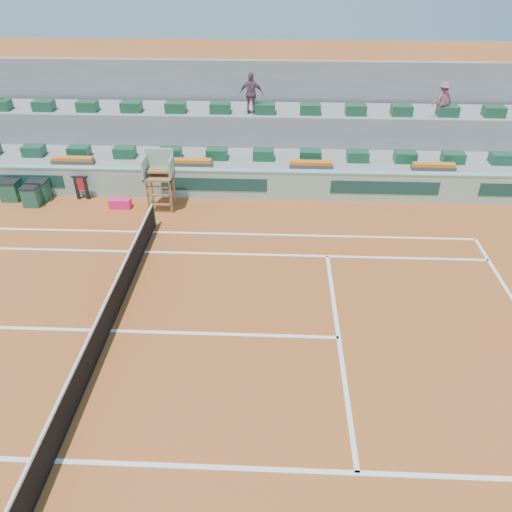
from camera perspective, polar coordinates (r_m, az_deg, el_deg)
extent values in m
plane|color=#A04B1F|center=(14.76, -16.32, -8.21)|extent=(90.00, 90.00, 0.00)
cube|color=gray|center=(23.32, -9.13, 10.50)|extent=(36.00, 4.00, 1.20)
cube|color=gray|center=(24.53, -8.60, 13.46)|extent=(36.00, 2.40, 2.60)
cube|color=gray|center=(25.75, -8.14, 16.55)|extent=(36.00, 0.40, 4.40)
cube|color=#FE2169|center=(21.00, -15.25, 5.83)|extent=(0.86, 0.38, 0.38)
imported|color=#6E4959|center=(22.83, -0.53, 18.08)|extent=(1.08, 0.54, 1.77)
imported|color=#9E4F60|center=(23.92, 20.55, 16.43)|extent=(1.09, 0.86, 1.48)
cube|color=white|center=(19.02, -11.74, 2.70)|extent=(23.77, 0.12, 0.01)
cube|color=white|center=(12.22, -22.05, -20.88)|extent=(23.77, 0.12, 0.01)
cube|color=white|center=(17.90, -12.67, 0.47)|extent=(23.77, 0.12, 0.01)
cube|color=white|center=(14.16, 9.42, -9.18)|extent=(0.12, 8.23, 0.01)
cube|color=white|center=(14.76, -16.32, -8.20)|extent=(12.80, 0.12, 0.01)
cube|color=black|center=(14.47, -16.60, -6.84)|extent=(0.03, 11.87, 0.92)
cube|color=silver|center=(14.17, -16.92, -5.30)|extent=(0.06, 11.87, 0.07)
cylinder|color=#1F4833|center=(19.14, -11.63, 4.79)|extent=(0.10, 0.10, 1.10)
cube|color=#8FB4A2|center=(21.35, -10.17, 8.20)|extent=(36.00, 0.30, 1.20)
cube|color=#7DA898|center=(21.10, -10.34, 9.75)|extent=(36.00, 0.34, 0.06)
cube|color=#153C34|center=(23.46, -26.11, 7.73)|extent=(4.40, 0.02, 0.56)
cube|color=#153C34|center=(20.85, -4.84, 8.14)|extent=(4.40, 0.02, 0.56)
cube|color=#153C34|center=(21.16, 14.50, 7.56)|extent=(4.40, 0.02, 0.56)
cube|color=brown|center=(20.15, -12.25, 6.62)|extent=(0.08, 0.08, 1.35)
cube|color=brown|center=(19.95, -9.72, 6.63)|extent=(0.08, 0.08, 1.35)
cube|color=brown|center=(20.76, -11.82, 7.49)|extent=(0.08, 0.08, 1.35)
cube|color=brown|center=(20.56, -9.36, 7.51)|extent=(0.08, 0.08, 1.35)
cube|color=brown|center=(20.05, -11.00, 8.90)|extent=(1.10, 0.90, 0.08)
cube|color=#8FB4A2|center=(20.20, -10.93, 10.67)|extent=(1.10, 0.08, 1.00)
cube|color=#8FB4A2|center=(20.04, -12.58, 9.82)|extent=(0.06, 0.90, 0.80)
cube|color=#8FB4A2|center=(19.80, -9.63, 9.87)|extent=(0.06, 0.90, 0.80)
cube|color=brown|center=(20.05, -11.02, 9.65)|extent=(0.80, 0.60, 0.08)
cube|color=brown|center=(20.19, -10.89, 5.80)|extent=(0.90, 0.08, 0.06)
cube|color=brown|center=(20.01, -11.01, 6.82)|extent=(0.90, 0.08, 0.06)
cube|color=brown|center=(19.86, -11.12, 7.72)|extent=(0.90, 0.08, 0.06)
cube|color=#194B2F|center=(24.16, -24.06, 10.94)|extent=(0.90, 0.60, 0.44)
cube|color=#194B2F|center=(23.35, -19.57, 11.21)|extent=(0.90, 0.60, 0.44)
cube|color=#194B2F|center=(22.70, -14.78, 11.41)|extent=(0.90, 0.60, 0.44)
cube|color=#194B2F|center=(22.20, -9.73, 11.54)|extent=(0.90, 0.60, 0.44)
cube|color=#194B2F|center=(21.88, -4.49, 11.59)|extent=(0.90, 0.60, 0.44)
cube|color=#194B2F|center=(21.73, 0.86, 11.53)|extent=(0.90, 0.60, 0.44)
cube|color=#194B2F|center=(21.77, 6.24, 11.38)|extent=(0.90, 0.60, 0.44)
cube|color=#194B2F|center=(21.99, 11.54, 11.14)|extent=(0.90, 0.60, 0.44)
cube|color=#194B2F|center=(22.39, 16.68, 10.81)|extent=(0.90, 0.60, 0.44)
cube|color=#194B2F|center=(22.96, 21.60, 10.42)|extent=(0.90, 0.60, 0.44)
cube|color=#194B2F|center=(23.68, 26.23, 9.98)|extent=(0.90, 0.60, 0.44)
cube|color=#194B2F|center=(26.26, -27.19, 15.11)|extent=(0.90, 0.60, 0.44)
cube|color=#194B2F|center=(25.37, -23.10, 15.54)|extent=(0.90, 0.60, 0.44)
cube|color=#194B2F|center=(24.60, -18.71, 15.92)|extent=(0.90, 0.60, 0.44)
cube|color=#194B2F|center=(23.98, -14.05, 16.23)|extent=(0.90, 0.60, 0.44)
cube|color=#194B2F|center=(23.51, -9.17, 16.44)|extent=(0.90, 0.60, 0.44)
cube|color=#194B2F|center=(23.20, -4.11, 16.54)|extent=(0.90, 0.60, 0.44)
cube|color=#194B2F|center=(23.07, 1.05, 16.51)|extent=(0.90, 0.60, 0.44)
cube|color=#194B2F|center=(23.10, 6.22, 16.36)|extent=(0.90, 0.60, 0.44)
cube|color=#194B2F|center=(23.31, 11.33, 16.09)|extent=(0.90, 0.60, 0.44)
cube|color=#194B2F|center=(23.69, 16.29, 15.70)|extent=(0.90, 0.60, 0.44)
cube|color=#194B2F|center=(24.23, 21.05, 15.23)|extent=(0.90, 0.60, 0.44)
cube|color=#194B2F|center=(24.92, 25.55, 14.69)|extent=(0.90, 0.60, 0.44)
cube|color=#464646|center=(22.71, -20.16, 10.10)|extent=(1.80, 0.36, 0.16)
cube|color=orange|center=(22.66, -20.23, 10.42)|extent=(1.70, 0.32, 0.12)
cube|color=#464646|center=(21.34, -7.43, 10.43)|extent=(1.80, 0.36, 0.16)
cube|color=orange|center=(21.28, -7.45, 10.78)|extent=(1.70, 0.32, 0.12)
cube|color=#464646|center=(21.09, 6.32, 10.22)|extent=(1.80, 0.36, 0.16)
cube|color=orange|center=(21.03, 6.34, 10.57)|extent=(1.70, 0.32, 0.12)
cube|color=#464646|center=(22.00, 19.60, 9.48)|extent=(1.80, 0.36, 0.16)
cube|color=orange|center=(21.95, 19.67, 9.81)|extent=(1.70, 0.32, 0.12)
cube|color=#1A503A|center=(22.71, -23.56, 6.88)|extent=(0.77, 0.66, 0.80)
cube|color=black|center=(22.55, -23.80, 7.83)|extent=(0.81, 0.70, 0.04)
cube|color=#1A503A|center=(22.29, -24.27, 6.22)|extent=(0.63, 0.54, 0.80)
cube|color=black|center=(22.12, -24.51, 7.18)|extent=(0.66, 0.57, 0.04)
cube|color=#1A503A|center=(23.18, -26.22, 6.71)|extent=(0.73, 0.62, 0.80)
cube|color=black|center=(23.02, -26.48, 7.64)|extent=(0.77, 0.66, 0.04)
cube|color=black|center=(22.13, -19.80, 7.34)|extent=(0.11, 0.11, 1.00)
cube|color=black|center=(21.98, -18.82, 7.36)|extent=(0.11, 0.11, 1.00)
cube|color=black|center=(21.86, -19.55, 8.52)|extent=(0.67, 0.09, 0.06)
cube|color=red|center=(21.96, -19.43, 7.79)|extent=(0.49, 0.04, 0.56)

